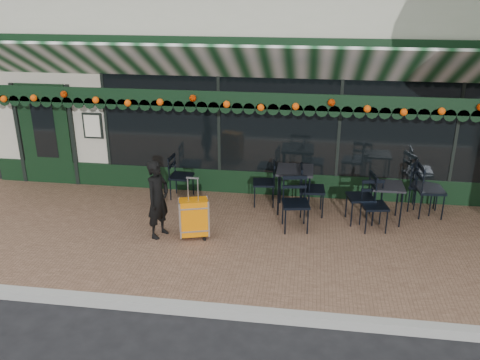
# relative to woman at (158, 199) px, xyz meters

# --- Properties ---
(ground) EXTENTS (80.00, 80.00, 0.00)m
(ground) POSITION_rel_woman_xyz_m (1.69, -1.85, -0.84)
(ground) COLOR black
(ground) RESTS_ON ground
(sidewalk) EXTENTS (18.00, 4.00, 0.15)m
(sidewalk) POSITION_rel_woman_xyz_m (1.69, 0.15, -0.77)
(sidewalk) COLOR brown
(sidewalk) RESTS_ON ground
(curb) EXTENTS (18.00, 0.16, 0.15)m
(curb) POSITION_rel_woman_xyz_m (1.69, -1.93, -0.77)
(curb) COLOR #9E9E99
(curb) RESTS_ON ground
(restaurant_building) EXTENTS (12.00, 9.60, 4.50)m
(restaurant_building) POSITION_rel_woman_xyz_m (1.69, 5.99, 1.43)
(restaurant_building) COLOR #AAA693
(restaurant_building) RESTS_ON ground
(woman) EXTENTS (0.49, 0.59, 1.38)m
(woman) POSITION_rel_woman_xyz_m (0.00, 0.00, 0.00)
(woman) COLOR black
(woman) RESTS_ON sidewalk
(suitcase) EXTENTS (0.54, 0.40, 1.11)m
(suitcase) POSITION_rel_woman_xyz_m (0.62, 0.02, -0.32)
(suitcase) COLOR orange
(suitcase) RESTS_ON sidewalk
(cafe_table_a) EXTENTS (0.58, 0.58, 0.71)m
(cafe_table_a) POSITION_rel_woman_xyz_m (3.98, 1.19, -0.05)
(cafe_table_a) COLOR black
(cafe_table_a) RESTS_ON sidewalk
(cafe_table_b) EXTENTS (0.69, 0.69, 0.85)m
(cafe_table_b) POSITION_rel_woman_xyz_m (2.28, 1.43, 0.07)
(cafe_table_b) COLOR black
(cafe_table_b) RESTS_ON sidewalk
(chair_a_left) EXTENTS (0.57, 0.57, 0.96)m
(chair_a_left) POSITION_rel_woman_xyz_m (3.50, 1.07, -0.21)
(chair_a_left) COLOR black
(chair_a_left) RESTS_ON sidewalk
(chair_a_right) EXTENTS (0.64, 0.64, 0.98)m
(chair_a_right) POSITION_rel_woman_xyz_m (4.74, 1.76, -0.20)
(chair_a_right) COLOR black
(chair_a_right) RESTS_ON sidewalk
(chair_a_front) EXTENTS (0.53, 0.53, 0.90)m
(chair_a_front) POSITION_rel_woman_xyz_m (3.73, 0.78, -0.24)
(chair_a_front) COLOR black
(chair_a_front) RESTS_ON sidewalk
(chair_a_extra) EXTENTS (0.54, 0.54, 1.01)m
(chair_a_extra) POSITION_rel_woman_xyz_m (4.83, 1.55, -0.19)
(chair_a_extra) COLOR black
(chair_a_extra) RESTS_ON sidewalk
(chair_b_left) EXTENTS (0.50, 0.50, 0.90)m
(chair_b_left) POSITION_rel_woman_xyz_m (1.67, 1.62, -0.24)
(chair_b_left) COLOR black
(chair_b_left) RESTS_ON sidewalk
(chair_b_right) EXTENTS (0.52, 0.52, 0.98)m
(chair_b_right) POSITION_rel_woman_xyz_m (2.61, 1.30, -0.20)
(chair_b_right) COLOR black
(chair_b_right) RESTS_ON sidewalk
(chair_b_front) EXTENTS (0.56, 0.56, 0.97)m
(chair_b_front) POSITION_rel_woman_xyz_m (2.34, 0.59, -0.21)
(chair_b_front) COLOR black
(chair_b_front) RESTS_ON sidewalk
(chair_solo) EXTENTS (0.48, 0.48, 0.91)m
(chair_solo) POSITION_rel_woman_xyz_m (-0.03, 1.71, -0.24)
(chair_solo) COLOR black
(chair_solo) RESTS_ON sidewalk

